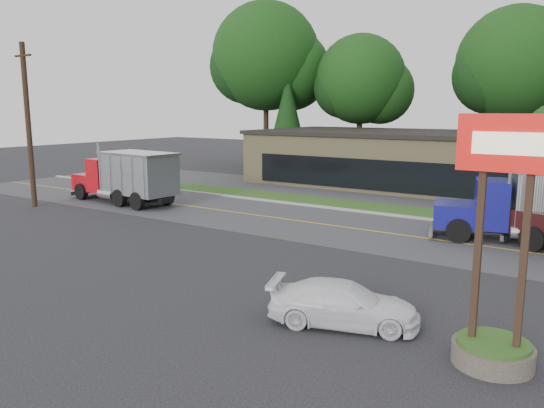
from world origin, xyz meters
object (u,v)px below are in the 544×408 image
(utility_pole, at_px, (28,125))
(dump_truck_blue, at_px, (542,204))
(bilo_sign, at_px, (498,284))
(rally_car, at_px, (343,304))
(dump_truck_red, at_px, (128,176))

(utility_pole, relative_size, dump_truck_blue, 1.16)
(bilo_sign, bearing_deg, rally_car, 177.80)
(utility_pole, height_order, bilo_sign, utility_pole)
(utility_pole, height_order, rally_car, utility_pole)
(dump_truck_red, distance_m, dump_truck_blue, 23.90)
(utility_pole, xyz_separation_m, bilo_sign, (28.50, -6.00, -3.07))
(dump_truck_blue, distance_m, rally_car, 13.85)
(dump_truck_red, relative_size, dump_truck_blue, 1.01)
(utility_pole, relative_size, bilo_sign, 1.68)
(bilo_sign, height_order, rally_car, bilo_sign)
(utility_pole, height_order, dump_truck_blue, utility_pole)
(rally_car, bearing_deg, bilo_sign, -111.78)
(utility_pole, xyz_separation_m, rally_car, (24.45, -5.84, -4.48))
(bilo_sign, bearing_deg, dump_truck_red, 157.63)
(dump_truck_blue, height_order, rally_car, dump_truck_blue)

